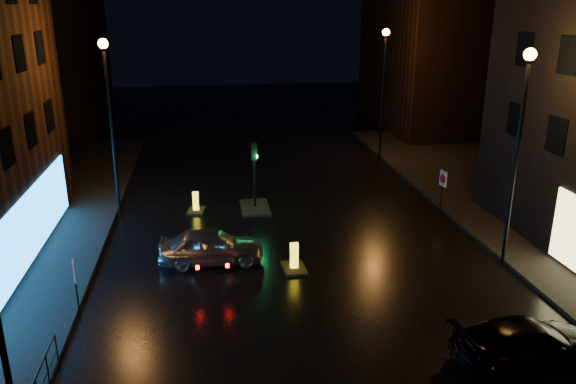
{
  "coord_description": "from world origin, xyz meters",
  "views": [
    {
      "loc": [
        -3.53,
        -12.52,
        9.83
      ],
      "look_at": [
        -0.41,
        8.12,
        2.8
      ],
      "focal_mm": 35.0,
      "sensor_mm": 36.0,
      "label": 1
    }
  ],
  "objects_px": {
    "bollard_near": "(294,264)",
    "road_sign_right": "(443,183)",
    "bollard_far": "(196,207)",
    "road_sign_left": "(75,276)",
    "traffic_signal": "(255,199)",
    "silver_hatchback": "(211,246)",
    "dark_sedan": "(528,343)"
  },
  "relations": [
    {
      "from": "dark_sedan",
      "to": "road_sign_left",
      "type": "bearing_deg",
      "value": 69.03
    },
    {
      "from": "road_sign_right",
      "to": "silver_hatchback",
      "type": "bearing_deg",
      "value": 9.65
    },
    {
      "from": "dark_sedan",
      "to": "road_sign_left",
      "type": "relative_size",
      "value": 2.2
    },
    {
      "from": "bollard_far",
      "to": "road_sign_left",
      "type": "bearing_deg",
      "value": -102.53
    },
    {
      "from": "traffic_signal",
      "to": "silver_hatchback",
      "type": "distance_m",
      "value": 6.33
    },
    {
      "from": "traffic_signal",
      "to": "road_sign_left",
      "type": "xyz_separation_m",
      "value": [
        -6.7,
        -9.45,
        1.01
      ]
    },
    {
      "from": "dark_sedan",
      "to": "bollard_near",
      "type": "height_order",
      "value": "dark_sedan"
    },
    {
      "from": "silver_hatchback",
      "to": "bollard_near",
      "type": "bearing_deg",
      "value": -108.58
    },
    {
      "from": "traffic_signal",
      "to": "road_sign_right",
      "type": "distance_m",
      "value": 9.21
    },
    {
      "from": "bollard_far",
      "to": "road_sign_left",
      "type": "height_order",
      "value": "road_sign_left"
    },
    {
      "from": "traffic_signal",
      "to": "bollard_near",
      "type": "height_order",
      "value": "traffic_signal"
    },
    {
      "from": "silver_hatchback",
      "to": "dark_sedan",
      "type": "distance_m",
      "value": 11.91
    },
    {
      "from": "bollard_far",
      "to": "silver_hatchback",
      "type": "bearing_deg",
      "value": -74.59
    },
    {
      "from": "dark_sedan",
      "to": "road_sign_left",
      "type": "distance_m",
      "value": 13.98
    },
    {
      "from": "traffic_signal",
      "to": "road_sign_right",
      "type": "relative_size",
      "value": 1.51
    },
    {
      "from": "bollard_near",
      "to": "road_sign_right",
      "type": "xyz_separation_m",
      "value": [
        7.95,
        4.67,
        1.47
      ]
    },
    {
      "from": "dark_sedan",
      "to": "bollard_far",
      "type": "height_order",
      "value": "dark_sedan"
    },
    {
      "from": "silver_hatchback",
      "to": "traffic_signal",
      "type": "bearing_deg",
      "value": -19.52
    },
    {
      "from": "bollard_near",
      "to": "road_sign_right",
      "type": "bearing_deg",
      "value": 27.28
    },
    {
      "from": "traffic_signal",
      "to": "bollard_far",
      "type": "distance_m",
      "value": 2.95
    },
    {
      "from": "bollard_near",
      "to": "bollard_far",
      "type": "distance_m",
      "value": 8.03
    },
    {
      "from": "silver_hatchback",
      "to": "dark_sedan",
      "type": "xyz_separation_m",
      "value": [
        8.81,
        -8.01,
        -0.06
      ]
    },
    {
      "from": "road_sign_left",
      "to": "road_sign_right",
      "type": "bearing_deg",
      "value": 11.66
    },
    {
      "from": "silver_hatchback",
      "to": "road_sign_left",
      "type": "bearing_deg",
      "value": 130.47
    },
    {
      "from": "bollard_far",
      "to": "road_sign_right",
      "type": "distance_m",
      "value": 12.08
    },
    {
      "from": "traffic_signal",
      "to": "dark_sedan",
      "type": "distance_m",
      "value": 15.37
    },
    {
      "from": "road_sign_right",
      "to": "bollard_far",
      "type": "bearing_deg",
      "value": -19.46
    },
    {
      "from": "road_sign_left",
      "to": "road_sign_right",
      "type": "height_order",
      "value": "road_sign_right"
    },
    {
      "from": "traffic_signal",
      "to": "bollard_far",
      "type": "relative_size",
      "value": 2.68
    },
    {
      "from": "road_sign_left",
      "to": "road_sign_right",
      "type": "xyz_separation_m",
      "value": [
        15.51,
        7.05,
        0.2
      ]
    },
    {
      "from": "bollard_near",
      "to": "bollard_far",
      "type": "relative_size",
      "value": 1.03
    },
    {
      "from": "bollard_near",
      "to": "silver_hatchback",
      "type": "bearing_deg",
      "value": 156.6
    }
  ]
}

